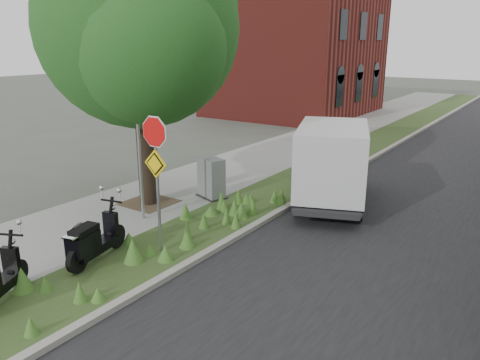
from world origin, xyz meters
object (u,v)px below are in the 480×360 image
at_px(sign_assembly, 156,157).
at_px(box_truck, 332,160).
at_px(scooter_far, 91,244).
at_px(utility_cabinet, 211,179).

xyz_separation_m(sign_assembly, box_truck, (1.71, 5.52, -0.97)).
height_order(scooter_far, box_truck, box_truck).
distance_m(scooter_far, box_truck, 7.29).
distance_m(sign_assembly, utility_cabinet, 4.27).
distance_m(scooter_far, utility_cabinet, 5.04).
xyz_separation_m(sign_assembly, scooter_far, (-0.76, -1.30, -1.77)).
relative_size(scooter_far, box_truck, 0.38).
height_order(box_truck, utility_cabinet, box_truck).
height_order(scooter_far, utility_cabinet, utility_cabinet).
bearing_deg(box_truck, sign_assembly, -107.21).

